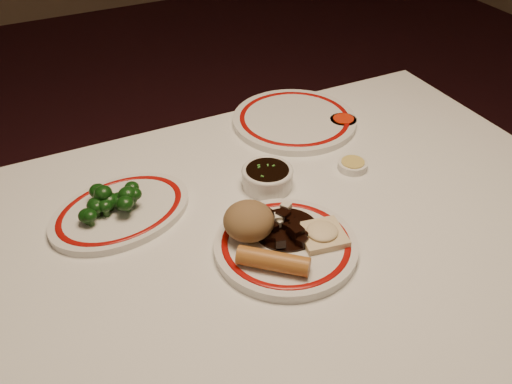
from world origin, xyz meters
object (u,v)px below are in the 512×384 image
object	(u,v)px
main_plate	(286,246)
soy_bowl	(267,178)
rice_mound	(249,221)
fried_wonton	(322,234)
broccoli_plate	(121,211)
spring_roll	(273,261)
dining_table	(300,256)
broccoli_pile	(112,200)
stirfry_heap	(287,227)

from	to	relation	value
main_plate	soy_bowl	size ratio (longest dim) A/B	3.07
rice_mound	soy_bowl	bearing A→B (deg)	51.72
fried_wonton	soy_bowl	world-z (taller)	same
soy_bowl	broccoli_plate	bearing A→B (deg)	171.72
rice_mound	fried_wonton	xyz separation A→B (m)	(0.11, -0.07, -0.02)
main_plate	spring_roll	distance (m)	0.07
dining_table	broccoli_plate	bearing A→B (deg)	150.37
broccoli_pile	broccoli_plate	bearing A→B (deg)	-3.10
stirfry_heap	broccoli_plate	size ratio (longest dim) A/B	0.37
stirfry_heap	fried_wonton	bearing A→B (deg)	-41.78
dining_table	fried_wonton	bearing A→B (deg)	-93.23
fried_wonton	broccoli_plate	distance (m)	0.39
rice_mound	spring_roll	bearing A→B (deg)	-90.32
fried_wonton	broccoli_pile	bearing A→B (deg)	141.68
rice_mound	spring_roll	xyz separation A→B (m)	(-0.00, -0.09, -0.02)
main_plate	rice_mound	world-z (taller)	rice_mound
spring_roll	broccoli_pile	distance (m)	0.34
broccoli_plate	soy_bowl	xyz separation A→B (m)	(0.30, -0.04, 0.01)
dining_table	broccoli_pile	xyz separation A→B (m)	(-0.32, 0.17, 0.13)
spring_roll	stirfry_heap	distance (m)	0.10
dining_table	fried_wonton	size ratio (longest dim) A/B	13.17
dining_table	broccoli_pile	bearing A→B (deg)	151.23
main_plate	fried_wonton	bearing A→B (deg)	-14.92
spring_roll	soy_bowl	size ratio (longest dim) A/B	1.18
stirfry_heap	soy_bowl	distance (m)	0.17
main_plate	broccoli_pile	size ratio (longest dim) A/B	2.49
stirfry_heap	broccoli_plate	world-z (taller)	stirfry_heap
broccoli_pile	main_plate	bearing A→B (deg)	-42.76
rice_mound	broccoli_plate	world-z (taller)	rice_mound
dining_table	main_plate	bearing A→B (deg)	-140.46
soy_bowl	main_plate	bearing A→B (deg)	-107.61
broccoli_plate	soy_bowl	world-z (taller)	soy_bowl
fried_wonton	stirfry_heap	distance (m)	0.07
main_plate	spring_roll	xyz separation A→B (m)	(-0.05, -0.05, 0.02)
stirfry_heap	broccoli_pile	bearing A→B (deg)	142.35
spring_roll	fried_wonton	world-z (taller)	spring_roll
spring_roll	broccoli_plate	xyz separation A→B (m)	(-0.19, 0.28, -0.03)
main_plate	broccoli_plate	world-z (taller)	main_plate
rice_mound	stirfry_heap	distance (m)	0.07
dining_table	spring_roll	bearing A→B (deg)	-139.17
dining_table	rice_mound	world-z (taller)	rice_mound
broccoli_plate	broccoli_pile	size ratio (longest dim) A/B	2.55
spring_roll	main_plate	bearing A→B (deg)	-6.12
broccoli_pile	rice_mound	bearing A→B (deg)	-42.44
spring_roll	fried_wonton	bearing A→B (deg)	-34.30
dining_table	fried_wonton	distance (m)	0.14
fried_wonton	soy_bowl	xyz separation A→B (m)	(-0.00, 0.20, -0.01)
broccoli_pile	soy_bowl	xyz separation A→B (m)	(0.31, -0.04, -0.02)
stirfry_heap	broccoli_plate	xyz separation A→B (m)	(-0.25, 0.20, -0.02)
broccoli_plate	fried_wonton	bearing A→B (deg)	-39.36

